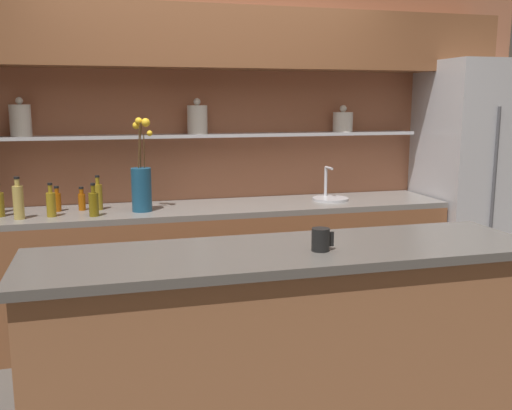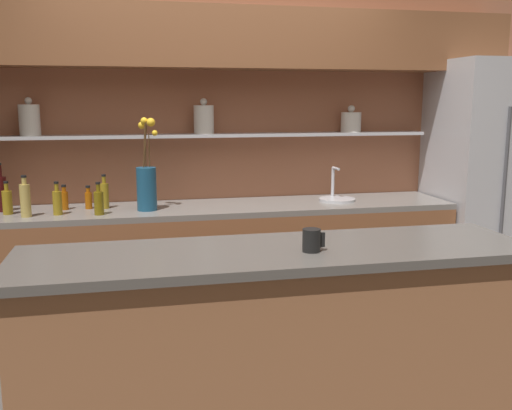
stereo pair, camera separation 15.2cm
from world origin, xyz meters
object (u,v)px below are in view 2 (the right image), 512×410
bottle_oil_4 (57,202)px  bottle_oil_2 (7,201)px  bottle_sauce_0 (89,199)px  bottle_sauce_9 (64,199)px  flower_vase (147,183)px  bottle_spirit_10 (25,199)px  refrigerator (492,188)px  bottle_oil_6 (105,195)px  bottle_wine_7 (2,193)px  bottle_oil_1 (99,202)px  sink_fixture (337,197)px  coffee_mug (312,240)px

bottle_oil_4 → bottle_oil_2: bearing=164.9°
bottle_sauce_0 → bottle_oil_2: 0.52m
bottle_oil_4 → bottle_sauce_9: 0.18m
flower_vase → bottle_oil_4: bearing=-175.9°
bottle_sauce_9 → bottle_spirit_10: bearing=-135.9°
refrigerator → bottle_oil_6: bearing=178.1°
bottle_oil_4 → bottle_sauce_0: bearing=44.2°
bottle_oil_6 → bottle_wine_7: size_ratio=0.72×
bottle_oil_4 → flower_vase: bearing=4.1°
flower_vase → refrigerator: bearing=0.6°
bottle_oil_1 → bottle_oil_4: 0.27m
sink_fixture → bottle_sauce_0: (-1.79, 0.06, 0.04)m
refrigerator → flower_vase: (-2.67, -0.03, 0.13)m
refrigerator → bottle_wine_7: bearing=177.9°
refrigerator → bottle_oil_1: bearing=-177.6°
bottle_sauce_0 → bottle_oil_6: bearing=-5.2°
bottle_sauce_0 → coffee_mug: (1.04, -1.78, 0.08)m
refrigerator → sink_fixture: 1.27m
sink_fixture → coffee_mug: size_ratio=2.73×
flower_vase → bottle_sauce_0: (-0.40, 0.14, -0.12)m
bottle_wine_7 → coffee_mug: bottle_wine_7 is taller
flower_vase → bottle_oil_6: size_ratio=2.64×
bottle_oil_1 → bottle_oil_6: (0.03, 0.23, 0.01)m
bottle_sauce_0 → bottle_sauce_9: size_ratio=0.94×
bottle_oil_4 → bottle_spirit_10: bottle_spirit_10 is taller
bottle_oil_1 → bottle_sauce_9: 0.34m
refrigerator → bottle_sauce_9: (-3.22, 0.11, 0.01)m
sink_fixture → bottle_wine_7: size_ratio=0.82×
bottle_sauce_9 → bottle_oil_4: bearing=-97.8°
flower_vase → bottle_oil_6: 0.33m
bottle_spirit_10 → bottle_oil_1: bearing=-3.6°
bottle_oil_1 → bottle_oil_2: bearing=166.2°
flower_vase → coffee_mug: bearing=-68.6°
flower_vase → bottle_oil_6: (-0.29, 0.13, -0.09)m
sink_fixture → bottle_oil_4: size_ratio=1.23×
refrigerator → bottle_oil_6: refrigerator is taller
refrigerator → bottle_oil_2: bearing=179.7°
bottle_oil_1 → bottle_sauce_9: size_ratio=1.25×
bottle_spirit_10 → bottle_sauce_0: bearing=29.0°
sink_fixture → flower_vase: bearing=-176.9°
bottle_oil_6 → bottle_sauce_0: bearing=174.8°
bottle_oil_2 → bottle_sauce_9: 0.36m
sink_fixture → bottle_oil_6: bearing=178.3°
sink_fixture → bottle_oil_2: sink_fixture is taller
bottle_oil_6 → bottle_spirit_10: size_ratio=0.88×
sink_fixture → bottle_oil_1: size_ratio=1.25×
flower_vase → bottle_wine_7: (-0.96, 0.16, -0.06)m
bottle_oil_2 → refrigerator: bearing=-0.3°
flower_vase → bottle_oil_6: flower_vase is taller
flower_vase → bottle_oil_4: 0.59m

